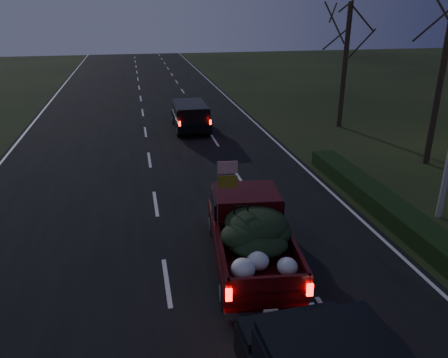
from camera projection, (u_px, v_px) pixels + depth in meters
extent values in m
plane|color=black|center=(167.00, 283.00, 11.45)|extent=(120.00, 120.00, 0.00)
cube|color=black|center=(167.00, 282.00, 11.44)|extent=(14.00, 120.00, 0.02)
cube|color=black|center=(379.00, 201.00, 15.53)|extent=(1.00, 10.00, 0.60)
cylinder|color=black|center=(443.00, 69.00, 18.60)|extent=(0.28, 0.28, 8.50)
cylinder|color=black|center=(345.00, 67.00, 25.06)|extent=(0.28, 0.28, 7.00)
cube|color=#3D080B|center=(250.00, 243.00, 12.17)|extent=(2.50, 5.17, 0.55)
cube|color=#3D080B|center=(246.00, 205.00, 12.72)|extent=(2.00, 1.78, 0.90)
cube|color=black|center=(246.00, 202.00, 12.68)|extent=(2.09, 1.69, 0.55)
cube|color=#3D080B|center=(258.00, 259.00, 10.86)|extent=(2.12, 2.97, 0.06)
ellipsoid|color=black|center=(257.00, 233.00, 11.16)|extent=(1.77, 1.95, 0.60)
cylinder|color=gray|center=(217.00, 197.00, 11.55)|extent=(0.03, 0.03, 2.00)
cube|color=red|center=(228.00, 167.00, 11.27)|extent=(0.52, 0.07, 0.34)
cube|color=gold|center=(228.00, 182.00, 11.41)|extent=(0.52, 0.07, 0.34)
cube|color=black|center=(190.00, 120.00, 25.53)|extent=(1.87, 4.45, 0.55)
cube|color=black|center=(190.00, 110.00, 25.09)|extent=(1.76, 3.24, 0.74)
cube|color=black|center=(190.00, 109.00, 25.06)|extent=(1.85, 3.15, 0.44)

